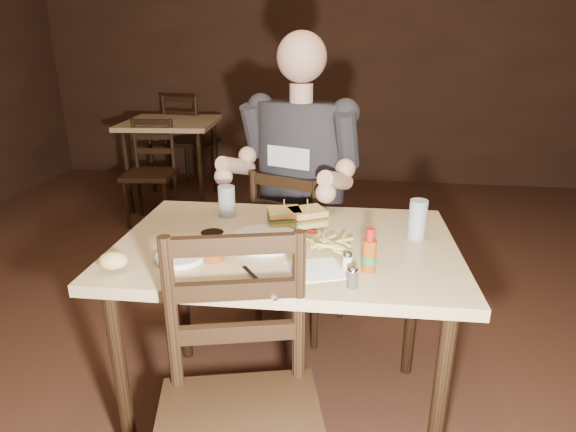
# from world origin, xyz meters

# --- Properties ---
(room_shell) EXTENTS (7.00, 7.00, 7.00)m
(room_shell) POSITION_xyz_m (0.00, 0.00, 1.40)
(room_shell) COLOR black
(room_shell) RESTS_ON ground
(main_table) EXTENTS (1.23, 0.83, 0.77)m
(main_table) POSITION_xyz_m (0.08, -0.09, 0.69)
(main_table) COLOR tan
(main_table) RESTS_ON ground
(bg_table) EXTENTS (0.86, 0.86, 0.77)m
(bg_table) POSITION_xyz_m (-1.33, 2.50, 0.68)
(bg_table) COLOR tan
(bg_table) RESTS_ON ground
(chair_far) EXTENTS (0.53, 0.56, 0.87)m
(chair_far) POSITION_xyz_m (0.07, 0.58, 0.44)
(chair_far) COLOR black
(chair_far) RESTS_ON ground
(bg_chair_far) EXTENTS (0.52, 0.55, 0.95)m
(bg_chair_far) POSITION_xyz_m (-1.33, 3.05, 0.47)
(bg_chair_far) COLOR black
(bg_chair_far) RESTS_ON ground
(bg_chair_near) EXTENTS (0.43, 0.46, 0.84)m
(bg_chair_near) POSITION_xyz_m (-1.33, 1.95, 0.42)
(bg_chair_near) COLOR black
(bg_chair_near) RESTS_ON ground
(diner) EXTENTS (0.73, 0.66, 1.04)m
(diner) POSITION_xyz_m (0.05, 0.53, 0.97)
(diner) COLOR #28282C
(diner) RESTS_ON chair_far
(dinner_plate) EXTENTS (0.26, 0.26, 0.01)m
(dinner_plate) POSITION_xyz_m (0.01, -0.10, 0.78)
(dinner_plate) COLOR white
(dinner_plate) RESTS_ON main_table
(sandwich_left) EXTENTS (0.15, 0.13, 0.10)m
(sandwich_left) POSITION_xyz_m (0.06, 0.05, 0.84)
(sandwich_left) COLOR tan
(sandwich_left) RESTS_ON dinner_plate
(sandwich_right) EXTENTS (0.17, 0.16, 0.11)m
(sandwich_right) POSITION_xyz_m (0.15, 0.07, 0.84)
(sandwich_right) COLOR tan
(sandwich_right) RESTS_ON dinner_plate
(fries_pile) EXTENTS (0.26, 0.18, 0.04)m
(fries_pile) POSITION_xyz_m (0.20, -0.15, 0.80)
(fries_pile) COLOR #DBCF62
(fries_pile) RESTS_ON dinner_plate
(ketchup_dollop) EXTENTS (0.04, 0.04, 0.01)m
(ketchup_dollop) POSITION_xyz_m (0.17, -0.03, 0.79)
(ketchup_dollop) COLOR maroon
(ketchup_dollop) RESTS_ON dinner_plate
(glass_left) EXTENTS (0.07, 0.07, 0.13)m
(glass_left) POSITION_xyz_m (-0.19, 0.15, 0.83)
(glass_left) COLOR silver
(glass_left) RESTS_ON main_table
(glass_right) EXTENTS (0.07, 0.07, 0.15)m
(glass_right) POSITION_xyz_m (0.55, 0.01, 0.84)
(glass_right) COLOR silver
(glass_right) RESTS_ON main_table
(hot_sauce) EXTENTS (0.05, 0.05, 0.14)m
(hot_sauce) POSITION_xyz_m (0.37, -0.29, 0.84)
(hot_sauce) COLOR brown
(hot_sauce) RESTS_ON main_table
(salt_shaker) EXTENTS (0.03, 0.03, 0.06)m
(salt_shaker) POSITION_xyz_m (0.31, -0.29, 0.80)
(salt_shaker) COLOR white
(salt_shaker) RESTS_ON main_table
(pepper_shaker) EXTENTS (0.03, 0.03, 0.06)m
(pepper_shaker) POSITION_xyz_m (0.32, -0.40, 0.80)
(pepper_shaker) COLOR #38332D
(pepper_shaker) RESTS_ON main_table
(syrup_dispenser) EXTENTS (0.08, 0.08, 0.10)m
(syrup_dispenser) POSITION_xyz_m (-0.13, -0.27, 0.82)
(syrup_dispenser) COLOR brown
(syrup_dispenser) RESTS_ON main_table
(napkin) EXTENTS (0.21, 0.20, 0.00)m
(napkin) POSITION_xyz_m (0.21, -0.30, 0.77)
(napkin) COLOR white
(napkin) RESTS_ON main_table
(knife) EXTENTS (0.14, 0.20, 0.01)m
(knife) POSITION_xyz_m (0.05, -0.42, 0.78)
(knife) COLOR silver
(knife) RESTS_ON napkin
(fork) EXTENTS (0.03, 0.17, 0.01)m
(fork) POSITION_xyz_m (0.14, -0.32, 0.78)
(fork) COLOR silver
(fork) RESTS_ON napkin
(side_plate) EXTENTS (0.16, 0.16, 0.01)m
(side_plate) POSITION_xyz_m (-0.24, -0.28, 0.78)
(side_plate) COLOR white
(side_plate) RESTS_ON main_table
(bread_roll) EXTENTS (0.09, 0.08, 0.05)m
(bread_roll) POSITION_xyz_m (-0.42, -0.40, 0.81)
(bread_roll) COLOR tan
(bread_roll) RESTS_ON side_plate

